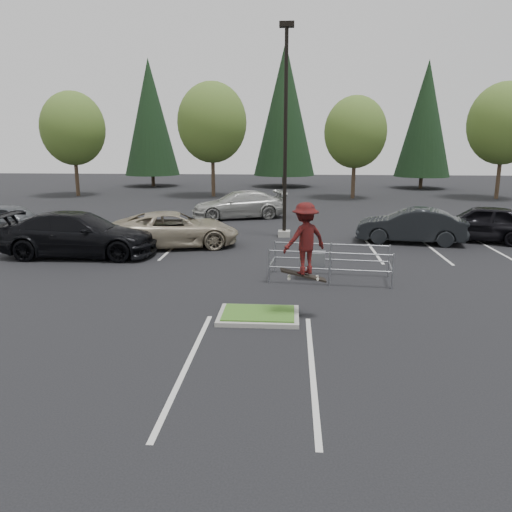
# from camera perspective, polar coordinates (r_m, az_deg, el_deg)

# --- Properties ---
(ground) EXTENTS (120.00, 120.00, 0.00)m
(ground) POSITION_cam_1_polar(r_m,az_deg,el_deg) (13.80, 0.30, -7.07)
(ground) COLOR black
(ground) RESTS_ON ground
(grass_median) EXTENTS (2.20, 1.60, 0.16)m
(grass_median) POSITION_cam_1_polar(r_m,az_deg,el_deg) (13.77, 0.30, -6.76)
(grass_median) COLOR gray
(grass_median) RESTS_ON ground
(stall_lines) EXTENTS (22.62, 17.60, 0.01)m
(stall_lines) POSITION_cam_1_polar(r_m,az_deg,el_deg) (19.66, -2.47, -0.93)
(stall_lines) COLOR beige
(stall_lines) RESTS_ON ground
(light_pole) EXTENTS (0.70, 0.60, 10.12)m
(light_pole) POSITION_cam_1_polar(r_m,az_deg,el_deg) (24.93, 3.37, 12.59)
(light_pole) COLOR gray
(light_pole) RESTS_ON ground
(decid_a) EXTENTS (5.44, 5.44, 8.91)m
(decid_a) POSITION_cam_1_polar(r_m,az_deg,el_deg) (46.93, -20.16, 13.28)
(decid_a) COLOR #38281C
(decid_a) RESTS_ON ground
(decid_b) EXTENTS (5.89, 5.89, 9.64)m
(decid_b) POSITION_cam_1_polar(r_m,az_deg,el_deg) (44.02, -5.04, 14.67)
(decid_b) COLOR #38281C
(decid_b) RESTS_ON ground
(decid_c) EXTENTS (5.12, 5.12, 8.38)m
(decid_c) POSITION_cam_1_polar(r_m,az_deg,el_deg) (43.07, 11.26, 13.47)
(decid_c) COLOR #38281C
(decid_c) RESTS_ON ground
(decid_d) EXTENTS (5.76, 5.76, 9.43)m
(decid_d) POSITION_cam_1_polar(r_m,az_deg,el_deg) (46.55, 26.45, 13.15)
(decid_d) COLOR #38281C
(decid_d) RESTS_ON ground
(conif_a) EXTENTS (5.72, 5.72, 13.00)m
(conif_a) POSITION_cam_1_polar(r_m,az_deg,el_deg) (55.03, -11.99, 15.21)
(conif_a) COLOR #38281C
(conif_a) RESTS_ON ground
(conif_b) EXTENTS (6.38, 6.38, 14.50)m
(conif_b) POSITION_cam_1_polar(r_m,az_deg,el_deg) (53.53, 3.31, 16.33)
(conif_b) COLOR #38281C
(conif_b) RESTS_ON ground
(conif_c) EXTENTS (5.50, 5.50, 12.50)m
(conif_c) POSITION_cam_1_polar(r_m,az_deg,el_deg) (54.09, 18.79, 14.59)
(conif_c) COLOR #38281C
(conif_c) RESTS_ON ground
(cart_corral) EXTENTS (4.28, 1.90, 1.18)m
(cart_corral) POSITION_cam_1_polar(r_m,az_deg,el_deg) (17.47, 6.96, -0.32)
(cart_corral) COLOR gray
(cart_corral) RESTS_ON ground
(skateboarder) EXTENTS (1.43, 1.25, 2.15)m
(skateboarder) POSITION_cam_1_polar(r_m,az_deg,el_deg) (13.27, 5.52, 1.97)
(skateboarder) COLOR black
(skateboarder) RESTS_ON ground
(car_l_tan) EXTENTS (6.30, 4.10, 1.61)m
(car_l_tan) POSITION_cam_1_polar(r_m,az_deg,el_deg) (23.03, -9.42, 3.02)
(car_l_tan) COLOR gray
(car_l_tan) RESTS_ON ground
(car_l_black) EXTENTS (6.46, 2.74, 1.86)m
(car_l_black) POSITION_cam_1_polar(r_m,az_deg,el_deg) (22.14, -19.57, 2.36)
(car_l_black) COLOR black
(car_l_black) RESTS_ON ground
(car_l_grey) EXTENTS (4.90, 2.39, 1.61)m
(car_l_grey) POSITION_cam_1_polar(r_m,az_deg,el_deg) (28.52, -26.24, 3.75)
(car_l_grey) COLOR #54585D
(car_l_grey) RESTS_ON ground
(car_r_charc) EXTENTS (5.23, 2.59, 1.65)m
(car_r_charc) POSITION_cam_1_polar(r_m,az_deg,el_deg) (24.75, 17.26, 3.33)
(car_r_charc) COLOR black
(car_r_charc) RESTS_ON ground
(car_r_black) EXTENTS (5.62, 3.75, 1.78)m
(car_r_black) POSITION_cam_1_polar(r_m,az_deg,el_deg) (26.37, 24.39, 3.46)
(car_r_black) COLOR black
(car_r_black) RESTS_ON ground
(car_far_silver) EXTENTS (6.28, 4.09, 1.69)m
(car_far_silver) POSITION_cam_1_polar(r_m,az_deg,el_deg) (31.34, -1.83, 5.88)
(car_far_silver) COLOR #ADAEA8
(car_far_silver) RESTS_ON ground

